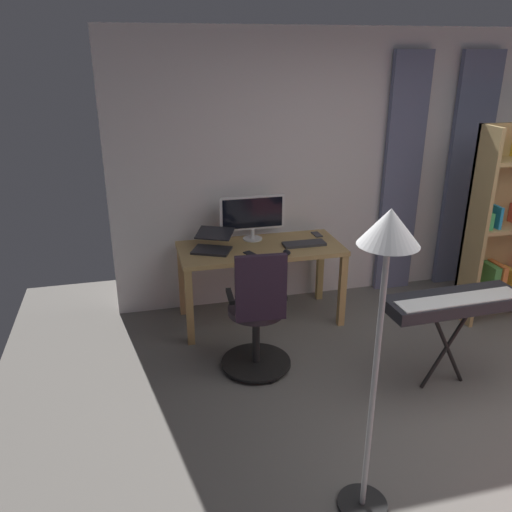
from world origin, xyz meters
TOP-DOWN VIEW (x-y plane):
  - back_room_partition at (0.00, -2.61)m, footprint 4.87×0.10m
  - curtain_left_panel at (-1.15, -2.50)m, footprint 0.45×0.06m
  - curtain_right_panel at (-0.41, -2.50)m, footprint 0.39×0.06m
  - desk at (1.13, -2.13)m, footprint 1.47×0.65m
  - office_chair at (1.37, -1.30)m, footprint 0.56×0.56m
  - computer_monitor at (1.16, -2.34)m, footprint 0.61×0.18m
  - computer_keyboard at (0.74, -2.08)m, footprint 0.38×0.14m
  - laptop at (1.56, -2.16)m, footprint 0.43×0.44m
  - computer_mouse at (0.96, -1.90)m, footprint 0.06×0.10m
  - cell_phone_by_monitor at (0.53, -2.31)m, footprint 0.07×0.15m
  - cell_phone_face_up at (1.26, -1.96)m, footprint 0.12×0.16m
  - bookshelf at (-1.11, -1.71)m, footprint 0.87×0.30m
  - piano_keyboard at (0.04, -0.79)m, footprint 1.03×0.35m
  - floor_lamp at (1.12, 0.13)m, footprint 0.29×0.29m

SIDE VIEW (x-z plane):
  - office_chair at x=1.37m, z-range -0.04..1.00m
  - desk at x=1.13m, z-range 0.27..1.01m
  - piano_keyboard at x=0.04m, z-range 0.31..1.07m
  - cell_phone_by_monitor at x=0.53m, z-range 0.74..0.75m
  - cell_phone_face_up at x=1.26m, z-range 0.74..0.75m
  - computer_keyboard at x=0.74m, z-range 0.74..0.76m
  - computer_mouse at x=0.96m, z-range 0.74..0.77m
  - laptop at x=1.56m, z-range 0.71..0.87m
  - bookshelf at x=-1.11m, z-range 0.01..1.81m
  - computer_monitor at x=1.16m, z-range 0.77..1.18m
  - curtain_left_panel at x=-1.15m, z-range 0.00..2.39m
  - curtain_right_panel at x=-0.41m, z-range 0.00..2.39m
  - back_room_partition at x=0.00m, z-range 0.00..2.59m
  - floor_lamp at x=1.12m, z-range 0.53..2.27m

